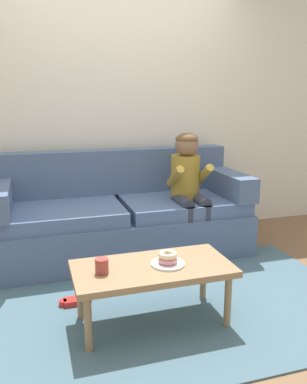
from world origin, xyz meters
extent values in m
plane|color=brown|center=(0.00, 0.00, 0.00)|extent=(10.00, 10.00, 0.00)
cube|color=silver|center=(0.00, 1.40, 1.40)|extent=(8.00, 0.10, 2.80)
cube|color=#476675|center=(0.00, -0.25, 0.01)|extent=(2.73, 1.63, 0.01)
cube|color=slate|center=(-0.06, 0.80, 0.19)|extent=(2.25, 0.90, 0.38)
cube|color=slate|center=(-0.62, 0.75, 0.44)|extent=(1.08, 0.74, 0.12)
cube|color=slate|center=(0.50, 0.75, 0.44)|extent=(1.08, 0.74, 0.12)
cube|color=slate|center=(-0.06, 1.15, 0.71)|extent=(2.25, 0.20, 0.42)
cube|color=slate|center=(0.97, 0.80, 0.61)|extent=(0.20, 0.90, 0.22)
cube|color=#937551|center=(-0.13, -0.39, 0.37)|extent=(0.98, 0.49, 0.04)
cylinder|color=#937551|center=(-0.57, -0.57, 0.18)|extent=(0.04, 0.04, 0.35)
cylinder|color=#937551|center=(0.30, -0.57, 0.18)|extent=(0.04, 0.04, 0.35)
cylinder|color=#937551|center=(-0.57, -0.20, 0.18)|extent=(0.04, 0.04, 0.35)
cylinder|color=#937551|center=(0.30, -0.20, 0.18)|extent=(0.04, 0.04, 0.35)
cylinder|color=olive|center=(0.52, 0.72, 0.70)|extent=(0.26, 0.26, 0.40)
sphere|color=#846047|center=(0.52, 0.70, 1.00)|extent=(0.21, 0.21, 0.21)
ellipsoid|color=brown|center=(0.52, 0.70, 1.04)|extent=(0.20, 0.20, 0.12)
cylinder|color=#333847|center=(0.44, 0.57, 0.51)|extent=(0.11, 0.30, 0.11)
cylinder|color=#333847|center=(0.44, 0.42, 0.28)|extent=(0.09, 0.09, 0.44)
cube|color=black|center=(0.44, 0.37, 0.03)|extent=(0.10, 0.20, 0.06)
cylinder|color=olive|center=(0.38, 0.62, 0.74)|extent=(0.07, 0.29, 0.23)
cylinder|color=#333847|center=(0.60, 0.57, 0.51)|extent=(0.11, 0.30, 0.11)
cylinder|color=#333847|center=(0.60, 0.42, 0.28)|extent=(0.09, 0.09, 0.44)
cube|color=black|center=(0.60, 0.37, 0.03)|extent=(0.10, 0.20, 0.06)
cylinder|color=olive|center=(0.65, 0.62, 0.74)|extent=(0.07, 0.29, 0.23)
cylinder|color=white|center=(-0.04, -0.40, 0.40)|extent=(0.21, 0.21, 0.01)
torus|color=pink|center=(-0.04, -0.40, 0.42)|extent=(0.16, 0.16, 0.04)
torus|color=beige|center=(-0.04, -0.40, 0.46)|extent=(0.17, 0.17, 0.04)
cylinder|color=#993D38|center=(-0.45, -0.40, 0.44)|extent=(0.08, 0.08, 0.09)
cube|color=red|center=(-0.58, -0.02, 0.03)|extent=(0.16, 0.09, 0.05)
cylinder|color=red|center=(-0.67, -0.02, 0.03)|extent=(0.06, 0.06, 0.05)
cylinder|color=red|center=(-0.50, -0.02, 0.03)|extent=(0.06, 0.06, 0.05)
camera|label=1|loc=(-0.80, -2.55, 1.40)|focal=36.91mm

